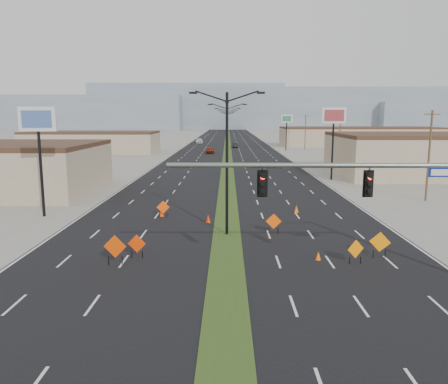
{
  "coord_description": "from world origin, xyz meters",
  "views": [
    {
      "loc": [
        0.06,
        -18.33,
        8.33
      ],
      "look_at": [
        -0.2,
        11.45,
        3.2
      ],
      "focal_mm": 35.0,
      "sensor_mm": 36.0,
      "label": 1
    }
  ],
  "objects_px": {
    "streetlight_4": "(228,126)",
    "car_mid": "(235,145)",
    "construction_sign_5": "(380,243)",
    "cone_0": "(208,219)",
    "streetlight_2": "(227,132)",
    "streetlight_0": "(227,159)",
    "car_far": "(199,141)",
    "streetlight_3": "(228,128)",
    "cone_2": "(296,209)",
    "car_left": "(210,150)",
    "pole_sign_west": "(38,128)",
    "streetlight_1": "(227,139)",
    "cone_1": "(318,256)",
    "construction_sign_0": "(137,245)",
    "signal_mast": "(408,193)",
    "construction_sign_4": "(356,250)",
    "construction_sign_1": "(115,247)",
    "streetlight_6": "(228,124)",
    "streetlight_5": "(228,125)",
    "cone_3": "(162,213)",
    "pole_sign_east_near": "(334,121)",
    "construction_sign_2": "(163,208)",
    "construction_sign_3": "(274,222)"
  },
  "relations": [
    {
      "from": "streetlight_1",
      "to": "car_far",
      "type": "relative_size",
      "value": 1.86
    },
    {
      "from": "streetlight_5",
      "to": "construction_sign_3",
      "type": "distance_m",
      "value": 139.87
    },
    {
      "from": "streetlight_1",
      "to": "pole_sign_west",
      "type": "distance_m",
      "value": 27.23
    },
    {
      "from": "construction_sign_0",
      "to": "construction_sign_2",
      "type": "height_order",
      "value": "construction_sign_0"
    },
    {
      "from": "streetlight_3",
      "to": "car_mid",
      "type": "xyz_separation_m",
      "value": [
        2.0,
        6.32,
        -4.78
      ]
    },
    {
      "from": "pole_sign_east_near",
      "to": "streetlight_3",
      "type": "bearing_deg",
      "value": 109.6
    },
    {
      "from": "streetlight_0",
      "to": "construction_sign_3",
      "type": "height_order",
      "value": "streetlight_0"
    },
    {
      "from": "construction_sign_1",
      "to": "pole_sign_west",
      "type": "height_order",
      "value": "pole_sign_west"
    },
    {
      "from": "car_left",
      "to": "construction_sign_5",
      "type": "bearing_deg",
      "value": -78.13
    },
    {
      "from": "car_far",
      "to": "cone_1",
      "type": "xyz_separation_m",
      "value": [
        14.38,
        -114.08,
        -0.52
      ]
    },
    {
      "from": "streetlight_1",
      "to": "cone_1",
      "type": "distance_m",
      "value": 34.43
    },
    {
      "from": "car_far",
      "to": "construction_sign_0",
      "type": "bearing_deg",
      "value": -92.8
    },
    {
      "from": "streetlight_6",
      "to": "construction_sign_5",
      "type": "bearing_deg",
      "value": -86.99
    },
    {
      "from": "streetlight_0",
      "to": "streetlight_6",
      "type": "relative_size",
      "value": 1.0
    },
    {
      "from": "streetlight_6",
      "to": "pole_sign_east_near",
      "type": "relative_size",
      "value": 1.05
    },
    {
      "from": "construction_sign_4",
      "to": "cone_2",
      "type": "distance_m",
      "value": 13.64
    },
    {
      "from": "signal_mast",
      "to": "cone_2",
      "type": "height_order",
      "value": "signal_mast"
    },
    {
      "from": "construction_sign_2",
      "to": "pole_sign_west",
      "type": "xyz_separation_m",
      "value": [
        -10.21,
        0.43,
        6.62
      ]
    },
    {
      "from": "construction_sign_3",
      "to": "construction_sign_1",
      "type": "bearing_deg",
      "value": -144.79
    },
    {
      "from": "streetlight_0",
      "to": "construction_sign_2",
      "type": "relative_size",
      "value": 7.01
    },
    {
      "from": "car_far",
      "to": "cone_1",
      "type": "distance_m",
      "value": 114.98
    },
    {
      "from": "signal_mast",
      "to": "pole_sign_west",
      "type": "relative_size",
      "value": 1.78
    },
    {
      "from": "streetlight_0",
      "to": "cone_3",
      "type": "height_order",
      "value": "streetlight_0"
    },
    {
      "from": "streetlight_3",
      "to": "cone_3",
      "type": "height_order",
      "value": "streetlight_3"
    },
    {
      "from": "car_far",
      "to": "construction_sign_2",
      "type": "height_order",
      "value": "car_far"
    },
    {
      "from": "streetlight_3",
      "to": "cone_2",
      "type": "height_order",
      "value": "streetlight_3"
    },
    {
      "from": "pole_sign_west",
      "to": "pole_sign_east_near",
      "type": "bearing_deg",
      "value": 32.03
    },
    {
      "from": "streetlight_0",
      "to": "streetlight_2",
      "type": "bearing_deg",
      "value": 90.0
    },
    {
      "from": "cone_3",
      "to": "car_mid",
      "type": "bearing_deg",
      "value": 84.91
    },
    {
      "from": "car_mid",
      "to": "pole_sign_west",
      "type": "xyz_separation_m",
      "value": [
        -17.56,
        -84.58,
        6.82
      ]
    },
    {
      "from": "streetlight_0",
      "to": "streetlight_1",
      "type": "distance_m",
      "value": 28.0
    },
    {
      "from": "construction_sign_1",
      "to": "cone_2",
      "type": "bearing_deg",
      "value": 53.61
    },
    {
      "from": "streetlight_2",
      "to": "cone_0",
      "type": "distance_m",
      "value": 52.75
    },
    {
      "from": "streetlight_2",
      "to": "streetlight_6",
      "type": "bearing_deg",
      "value": 90.0
    },
    {
      "from": "streetlight_5",
      "to": "construction_sign_4",
      "type": "relative_size",
      "value": 6.97
    },
    {
      "from": "car_left",
      "to": "construction_sign_2",
      "type": "distance_m",
      "value": 65.91
    },
    {
      "from": "construction_sign_4",
      "to": "pole_sign_west",
      "type": "bearing_deg",
      "value": 130.79
    },
    {
      "from": "cone_0",
      "to": "signal_mast",
      "type": "bearing_deg",
      "value": -53.36
    },
    {
      "from": "pole_sign_west",
      "to": "streetlight_6",
      "type": "bearing_deg",
      "value": 79.69
    },
    {
      "from": "streetlight_1",
      "to": "streetlight_4",
      "type": "relative_size",
      "value": 1.0
    },
    {
      "from": "streetlight_2",
      "to": "streetlight_0",
      "type": "bearing_deg",
      "value": -90.0
    },
    {
      "from": "streetlight_4",
      "to": "car_mid",
      "type": "bearing_deg",
      "value": -84.73
    },
    {
      "from": "streetlight_4",
      "to": "car_mid",
      "type": "xyz_separation_m",
      "value": [
        2.0,
        -21.68,
        -4.78
      ]
    },
    {
      "from": "streetlight_0",
      "to": "construction_sign_0",
      "type": "xyz_separation_m",
      "value": [
        -5.34,
        -5.38,
        -4.57
      ]
    },
    {
      "from": "streetlight_6",
      "to": "construction_sign_3",
      "type": "relative_size",
      "value": 6.73
    },
    {
      "from": "construction_sign_5",
      "to": "cone_0",
      "type": "bearing_deg",
      "value": 161.2
    },
    {
      "from": "car_far",
      "to": "streetlight_3",
      "type": "bearing_deg",
      "value": -74.48
    },
    {
      "from": "car_left",
      "to": "pole_sign_west",
      "type": "height_order",
      "value": "pole_sign_west"
    },
    {
      "from": "car_far",
      "to": "streetlight_4",
      "type": "bearing_deg",
      "value": 16.87
    },
    {
      "from": "streetlight_6",
      "to": "car_far",
      "type": "bearing_deg",
      "value": -98.57
    }
  ]
}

